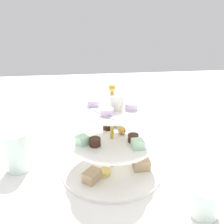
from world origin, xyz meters
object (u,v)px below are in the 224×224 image
at_px(tiered_serving_stand, 112,145).
at_px(butter_knife_left, 99,123).
at_px(water_glass_tall_right, 17,152).
at_px(water_glass_short_left, 205,202).

xyz_separation_m(tiered_serving_stand, butter_knife_left, (-0.33, -0.02, -0.08)).
bearing_deg(water_glass_tall_right, butter_knife_left, 138.42).
distance_m(water_glass_tall_right, butter_knife_left, 0.40).
bearing_deg(water_glass_short_left, tiered_serving_stand, -137.13).
distance_m(tiered_serving_stand, water_glass_tall_right, 0.28).
bearing_deg(tiered_serving_stand, butter_knife_left, -177.26).
relative_size(water_glass_tall_right, butter_knife_left, 0.69).
relative_size(tiered_serving_stand, water_glass_tall_right, 2.55).
relative_size(tiered_serving_stand, water_glass_short_left, 4.28).
relative_size(water_glass_short_left, butter_knife_left, 0.41).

